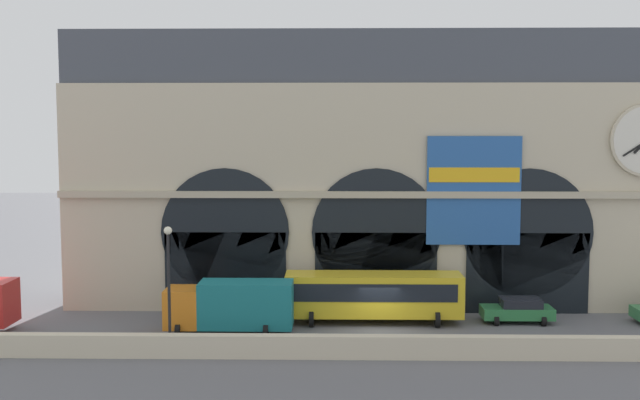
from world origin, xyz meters
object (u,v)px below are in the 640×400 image
at_px(box_truck_midwest, 231,305).
at_px(street_lamp_quayside, 169,272).
at_px(car_mideast, 518,310).
at_px(bus_center, 373,295).

bearing_deg(box_truck_midwest, street_lamp_quayside, -125.36).
relative_size(car_mideast, street_lamp_quayside, 0.64).
height_order(box_truck_midwest, street_lamp_quayside, street_lamp_quayside).
height_order(bus_center, street_lamp_quayside, street_lamp_quayside).
bearing_deg(bus_center, box_truck_midwest, -162.58).
bearing_deg(car_mideast, bus_center, -178.77).
bearing_deg(box_truck_midwest, bus_center, 17.42).
xyz_separation_m(bus_center, street_lamp_quayside, (-11.35, -6.62, 2.63)).
relative_size(box_truck_midwest, bus_center, 0.68).
distance_m(bus_center, street_lamp_quayside, 13.40).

